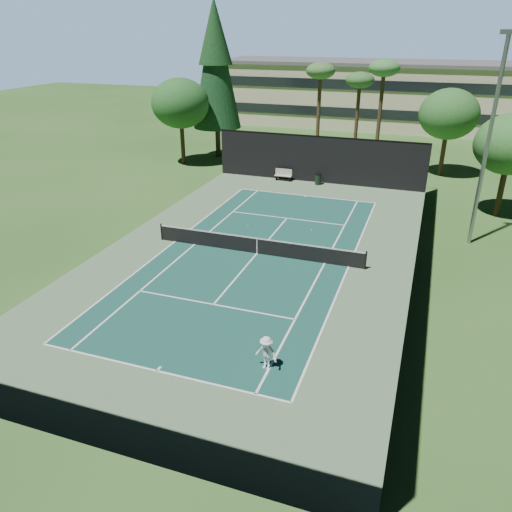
# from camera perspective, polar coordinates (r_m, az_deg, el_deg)

# --- Properties ---
(ground) EXTENTS (160.00, 160.00, 0.00)m
(ground) POSITION_cam_1_polar(r_m,az_deg,el_deg) (29.80, 0.11, 0.27)
(ground) COLOR #2D5821
(ground) RESTS_ON ground
(apron_slab) EXTENTS (18.00, 32.00, 0.01)m
(apron_slab) POSITION_cam_1_polar(r_m,az_deg,el_deg) (29.79, 0.11, 0.28)
(apron_slab) COLOR #587652
(apron_slab) RESTS_ON ground
(court_surface) EXTENTS (10.97, 23.77, 0.01)m
(court_surface) POSITION_cam_1_polar(r_m,az_deg,el_deg) (29.79, 0.11, 0.29)
(court_surface) COLOR #174A40
(court_surface) RESTS_ON ground
(court_lines) EXTENTS (11.07, 23.87, 0.01)m
(court_lines) POSITION_cam_1_polar(r_m,az_deg,el_deg) (29.79, 0.11, 0.30)
(court_lines) COLOR white
(court_lines) RESTS_ON ground
(tennis_net) EXTENTS (12.90, 0.10, 1.10)m
(tennis_net) POSITION_cam_1_polar(r_m,az_deg,el_deg) (29.57, 0.11, 1.25)
(tennis_net) COLOR black
(tennis_net) RESTS_ON ground
(fence) EXTENTS (18.04, 32.05, 4.03)m
(fence) POSITION_cam_1_polar(r_m,az_deg,el_deg) (29.08, 0.15, 3.92)
(fence) COLOR black
(fence) RESTS_ON ground
(player) EXTENTS (1.04, 0.73, 1.46)m
(player) POSITION_cam_1_polar(r_m,az_deg,el_deg) (19.86, 1.19, -11.02)
(player) COLOR white
(player) RESTS_ON ground
(tennis_ball_a) EXTENTS (0.06, 0.06, 0.06)m
(tennis_ball_a) POSITION_cam_1_polar(r_m,az_deg,el_deg) (22.69, -22.98, -10.36)
(tennis_ball_a) COLOR #B9D630
(tennis_ball_a) RESTS_ON ground
(tennis_ball_b) EXTENTS (0.07, 0.07, 0.07)m
(tennis_ball_b) POSITION_cam_1_polar(r_m,az_deg,el_deg) (31.27, -0.88, 1.56)
(tennis_ball_b) COLOR #BFD530
(tennis_ball_b) RESTS_ON ground
(tennis_ball_c) EXTENTS (0.08, 0.08, 0.08)m
(tennis_ball_c) POSITION_cam_1_polar(r_m,az_deg,el_deg) (33.43, 6.38, 2.97)
(tennis_ball_c) COLOR #DCF036
(tennis_ball_c) RESTS_ON ground
(tennis_ball_d) EXTENTS (0.07, 0.07, 0.07)m
(tennis_ball_d) POSITION_cam_1_polar(r_m,az_deg,el_deg) (34.04, -0.92, 3.53)
(tennis_ball_d) COLOR #D3E033
(tennis_ball_d) RESTS_ON ground
(park_bench) EXTENTS (1.50, 0.45, 1.02)m
(park_bench) POSITION_cam_1_polar(r_m,az_deg,el_deg) (44.44, 3.14, 9.29)
(park_bench) COLOR #BDB09C
(park_bench) RESTS_ON ground
(trash_bin) EXTENTS (0.56, 0.56, 0.95)m
(trash_bin) POSITION_cam_1_polar(r_m,az_deg,el_deg) (43.51, 7.12, 8.71)
(trash_bin) COLOR black
(trash_bin) RESTS_ON ground
(pine_tree) EXTENTS (4.80, 4.80, 15.00)m
(pine_tree) POSITION_cam_1_polar(r_m,az_deg,el_deg) (52.09, -4.67, 21.57)
(pine_tree) COLOR #442D1D
(pine_tree) RESTS_ON ground
(palm_a) EXTENTS (2.80, 2.80, 9.32)m
(palm_a) POSITION_cam_1_polar(r_m,az_deg,el_deg) (50.97, 7.38, 19.86)
(palm_a) COLOR #4C3820
(palm_a) RESTS_ON ground
(palm_b) EXTENTS (2.80, 2.80, 8.42)m
(palm_b) POSITION_cam_1_polar(r_m,az_deg,el_deg) (52.38, 11.78, 18.78)
(palm_b) COLOR #49311F
(palm_b) RESTS_ON ground
(palm_c) EXTENTS (2.80, 2.80, 9.77)m
(palm_c) POSITION_cam_1_polar(r_m,az_deg,el_deg) (49.00, 14.40, 19.63)
(palm_c) COLOR #47341E
(palm_c) RESTS_ON ground
(decid_tree_a) EXTENTS (5.12, 5.12, 7.62)m
(decid_tree_a) POSITION_cam_1_polar(r_m,az_deg,el_deg) (48.11, 21.19, 14.87)
(decid_tree_a) COLOR #4B3320
(decid_tree_a) RESTS_ON ground
(decid_tree_b) EXTENTS (4.80, 4.80, 7.14)m
(decid_tree_b) POSITION_cam_1_polar(r_m,az_deg,el_deg) (38.62, 27.09, 11.25)
(decid_tree_b) COLOR #43301C
(decid_tree_b) RESTS_ON ground
(decid_tree_c) EXTENTS (5.44, 5.44, 8.09)m
(decid_tree_c) POSITION_cam_1_polar(r_m,az_deg,el_deg) (49.72, -8.65, 16.85)
(decid_tree_c) COLOR #49321F
(decid_tree_c) RESTS_ON ground
(campus_building) EXTENTS (40.50, 12.50, 8.30)m
(campus_building) POSITION_cam_1_polar(r_m,az_deg,el_deg) (72.60, 12.83, 17.70)
(campus_building) COLOR beige
(campus_building) RESTS_ON ground
(light_pole) EXTENTS (0.90, 0.25, 12.22)m
(light_pole) POSITION_cam_1_polar(r_m,az_deg,el_deg) (32.28, 25.04, 11.98)
(light_pole) COLOR gray
(light_pole) RESTS_ON ground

